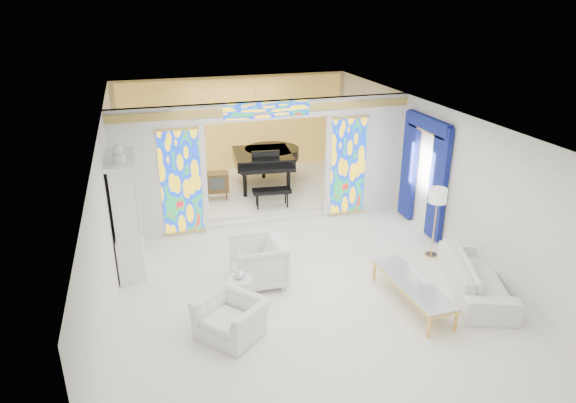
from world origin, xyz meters
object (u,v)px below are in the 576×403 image
object	(u,v)px
sofa	(476,275)
grand_piano	(267,157)
tv_console	(217,182)
armchair_left	(231,318)
coffee_table	(413,284)
armchair_right	(258,262)
china_cabinet	(127,216)

from	to	relation	value
sofa	grand_piano	bearing A→B (deg)	40.83
grand_piano	tv_console	xyz separation A→B (m)	(-1.57, -0.76, -0.33)
armchair_left	sofa	distance (m)	4.65
tv_console	grand_piano	bearing A→B (deg)	33.06
sofa	coffee_table	size ratio (longest dim) A/B	1.15
sofa	tv_console	size ratio (longest dim) A/B	3.24
sofa	tv_console	xyz separation A→B (m)	(-3.95, 5.65, 0.31)
armchair_left	armchair_right	bearing A→B (deg)	111.22
china_cabinet	sofa	world-z (taller)	china_cabinet
armchair_left	sofa	bearing A→B (deg)	50.15
armchair_left	armchair_right	world-z (taller)	armchair_right
china_cabinet	sofa	size ratio (longest dim) A/B	1.16
china_cabinet	coffee_table	distance (m)	5.62
armchair_left	tv_console	xyz separation A→B (m)	(0.70, 5.66, 0.32)
china_cabinet	tv_console	bearing A→B (deg)	52.37
grand_piano	sofa	bearing A→B (deg)	-63.75
coffee_table	grand_piano	distance (m)	6.56
sofa	coffee_table	distance (m)	1.36
china_cabinet	armchair_left	world-z (taller)	china_cabinet
sofa	tv_console	distance (m)	6.90
coffee_table	grand_piano	world-z (taller)	grand_piano
coffee_table	grand_piano	size ratio (longest dim) A/B	0.67
armchair_left	tv_console	world-z (taller)	tv_console
china_cabinet	armchair_left	xyz separation A→B (m)	(1.52, -2.79, -0.84)
armchair_right	tv_console	distance (m)	4.19
coffee_table	armchair_right	bearing A→B (deg)	148.63
tv_console	china_cabinet	bearing A→B (deg)	-120.40
armchair_right	tv_console	size ratio (longest dim) A/B	1.38
china_cabinet	armchair_left	size ratio (longest dim) A/B	2.68
armchair_left	armchair_right	xyz separation A→B (m)	(0.81, 1.48, 0.13)
sofa	armchair_right	bearing A→B (deg)	89.55
coffee_table	armchair_left	bearing A→B (deg)	179.44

